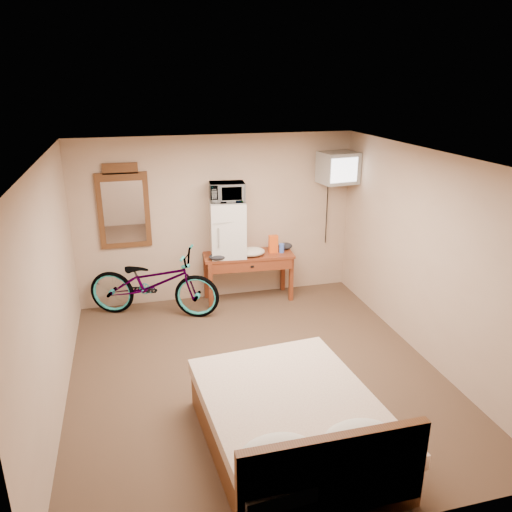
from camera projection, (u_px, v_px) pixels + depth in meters
name	position (u px, v px, depth m)	size (l,w,h in m)	color
room	(255.00, 274.00, 5.42)	(4.60, 4.64, 2.50)	#4B3425
desk	(249.00, 262.00, 7.55)	(1.38, 0.61, 0.75)	maroon
mini_fridge	(228.00, 229.00, 7.34)	(0.56, 0.54, 0.83)	silver
microwave	(227.00, 192.00, 7.16)	(0.50, 0.34, 0.27)	silver
snack_bag	(273.00, 244.00, 7.56)	(0.13, 0.08, 0.27)	#EB5414
blue_cup	(282.00, 248.00, 7.58)	(0.08, 0.08, 0.14)	blue
cloth_cream	(252.00, 252.00, 7.43)	(0.40, 0.31, 0.12)	beige
cloth_dark_a	(218.00, 257.00, 7.27)	(0.26, 0.20, 0.10)	black
cloth_dark_b	(285.00, 246.00, 7.73)	(0.22, 0.18, 0.10)	black
crt_television	(338.00, 168.00, 7.44)	(0.58, 0.63, 0.46)	black
wall_mirror	(124.00, 208.00, 7.08)	(0.72, 0.04, 1.22)	brown
bicycle	(154.00, 283.00, 7.13)	(0.66, 1.90, 1.00)	black
bed	(294.00, 427.00, 4.49)	(1.64, 2.08, 0.90)	brown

